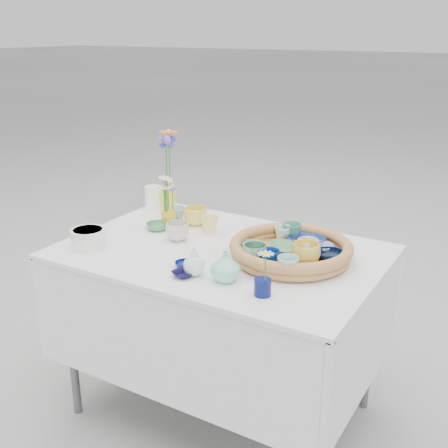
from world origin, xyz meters
The scene contains 34 objects.
ground centered at (0.00, 0.00, 0.00)m, with size 80.00×80.00×0.00m, color #A6A6A1.
display_table centered at (0.00, 0.00, 0.00)m, with size 1.26×0.86×0.77m, color silver, non-canonical shape.
wicker_tray centered at (0.28, 0.05, 0.80)m, with size 0.47×0.47×0.08m, color #A16B3B, non-canonical shape.
tray_ceramic_0 centered at (0.29, 0.18, 0.80)m, with size 0.14×0.14×0.03m, color navy.
tray_ceramic_1 centered at (0.43, 0.08, 0.80)m, with size 0.11×0.11×0.03m, color black.
tray_ceramic_2 centered at (0.36, -0.01, 0.83)m, with size 0.11×0.11×0.08m, color gold.
tray_ceramic_3 centered at (0.25, 0.06, 0.80)m, with size 0.14×0.14×0.03m, color #478151.
tray_ceramic_4 centered at (0.20, -0.09, 0.82)m, with size 0.09×0.09×0.07m, color #538969.
tray_ceramic_5 centered at (0.12, 0.03, 0.80)m, with size 0.09×0.09×0.03m, color #86D8C8.
tray_ceramic_6 centered at (0.19, 0.17, 0.81)m, with size 0.07×0.07×0.06m, color silver.
tray_ceramic_7 centered at (0.34, 0.08, 0.82)m, with size 0.09×0.09×0.07m, color white.
tray_ceramic_8 centered at (0.37, 0.15, 0.80)m, with size 0.09×0.09×0.03m, color #96BBF4.
tray_ceramic_9 centered at (0.26, -0.11, 0.82)m, with size 0.08×0.08×0.07m, color navy.
tray_ceramic_10 centered at (0.13, 0.01, 0.79)m, with size 0.09×0.09×0.02m, color #DDD070.
tray_ceramic_11 centered at (0.35, -0.13, 0.82)m, with size 0.08×0.08×0.07m, color #8AD6C9.
tray_ceramic_12 centered at (0.22, 0.20, 0.82)m, with size 0.08×0.08×0.07m, color #408563.
loose_ceramic_0 centered at (-0.26, 0.21, 0.81)m, with size 0.10×0.10×0.08m, color #EDCD4D.
loose_ceramic_1 centered at (-0.15, 0.15, 0.80)m, with size 0.08×0.08×0.07m, color #F2DD7F.
loose_ceramic_2 centered at (-0.37, 0.06, 0.78)m, with size 0.10×0.10×0.03m, color #438655.
loose_ceramic_3 centered at (-0.22, 0.00, 0.80)m, with size 0.10×0.10×0.08m, color beige.
loose_ceramic_4 centered at (-0.03, -0.22, 0.78)m, with size 0.07×0.07×0.02m, color navy.
loose_ceramic_5 centered at (-0.36, 0.20, 0.80)m, with size 0.07×0.07×0.07m, color #8BBBB8.
loose_ceramic_6 centered at (0.01, -0.29, 0.77)m, with size 0.08×0.08×0.02m, color black.
fluted_bowl centered at (-0.49, -0.24, 0.80)m, with size 0.14×0.14×0.07m, color silver, non-canonical shape.
bud_vase_paleblue centered at (0.04, -0.26, 0.83)m, with size 0.08×0.08×0.12m, color silver, non-canonical shape.
bud_vase_seafoam centered at (0.16, -0.24, 0.82)m, with size 0.11×0.11×0.11m, color #85D5B3.
bud_vase_cobalt centered at (0.32, -0.28, 0.79)m, with size 0.06×0.06×0.06m, color #08104B.
single_daisy centered at (0.34, -0.28, 0.87)m, with size 0.06×0.06×0.12m, color silver, non-canonical shape.
tall_vase_yellow centered at (-0.47, 0.28, 0.83)m, with size 0.07×0.07×0.14m, color #FFF330.
gerbera centered at (-0.45, 0.29, 1.03)m, with size 0.11×0.11×0.28m, color orange, non-canonical shape.
hydrangea centered at (-0.47, 0.28, 1.00)m, with size 0.08×0.08×0.28m, color #3740BD, non-canonical shape.
white_pitcher centered at (-0.58, 0.32, 0.82)m, with size 0.11×0.08×0.11m, color white, non-canonical shape.
daisy_cup centered at (-0.36, 0.14, 0.80)m, with size 0.07×0.07×0.07m, color gold.
daisy_posy centered at (-0.35, 0.13, 0.91)m, with size 0.08×0.08×0.16m, color white, non-canonical shape.
Camera 1 is at (1.07, -1.80, 1.61)m, focal length 45.00 mm.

